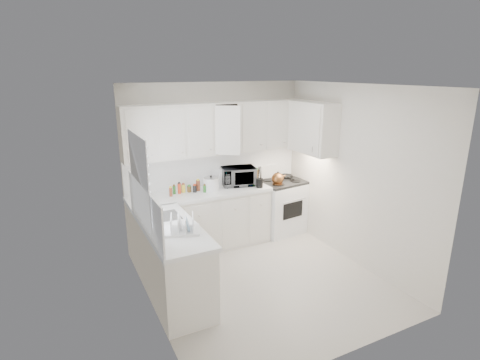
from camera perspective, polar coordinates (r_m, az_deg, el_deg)
floor at (r=5.38m, az=3.46°, el=-14.81°), size 3.20×3.20×0.00m
ceiling at (r=4.61m, az=4.02°, el=14.07°), size 3.20×3.20×0.00m
wall_back at (r=6.22m, az=-3.72°, el=2.52°), size 3.00×0.00×3.00m
wall_front at (r=3.64m, az=16.63°, el=-8.33°), size 3.00×0.00×3.00m
wall_left at (r=4.32m, az=-13.80°, el=-4.19°), size 0.00×3.20×3.20m
wall_right at (r=5.72m, az=16.82°, el=0.61°), size 0.00×3.20×3.20m
window_blinds at (r=4.57m, az=-14.78°, el=0.18°), size 0.06×0.96×1.06m
lower_cabinets_back at (r=6.08m, az=-5.87°, el=-6.30°), size 2.22×0.60×0.90m
lower_cabinets_left at (r=4.91m, az=-10.19°, el=-12.28°), size 0.60×1.60×0.90m
countertop_back at (r=5.91m, az=-5.96°, el=-2.07°), size 2.24×0.64×0.05m
countertop_left at (r=4.70m, az=-10.36°, el=-7.16°), size 0.64×1.62×0.05m
backsplash_back at (r=6.23m, az=-3.68°, el=1.83°), size 2.98×0.02×0.55m
backsplash_left at (r=4.53m, az=-14.20°, el=-4.26°), size 0.02×1.60×0.55m
upper_cabinets_back at (r=6.03m, az=-3.14°, el=4.03°), size 3.00×0.33×0.80m
upper_cabinets_right at (r=6.17m, az=10.67°, el=4.07°), size 0.33×0.90×0.80m
sink at (r=4.96m, az=-11.61°, el=-4.16°), size 0.42×0.38×0.30m
stove at (r=6.67m, az=6.18°, el=-2.91°), size 0.85×0.73×1.19m
tea_kettle at (r=6.31m, az=5.72°, el=0.36°), size 0.32×0.30×0.23m
frying_pan at (r=6.78m, az=6.83°, el=0.67°), size 0.28×0.45×0.04m
microwave at (r=6.19m, az=-0.26°, el=0.88°), size 0.59×0.41×0.37m
rice_cooker at (r=5.94m, az=-4.40°, el=-0.45°), size 0.29×0.29×0.24m
paper_towel at (r=6.23m, az=-2.75°, el=0.51°), size 0.12×0.12×0.27m
utensil_crock at (r=6.06m, az=2.98°, el=0.48°), size 0.15×0.15×0.36m
dish_rack at (r=4.47m, az=-8.86°, el=-6.40°), size 0.50×0.43×0.23m
spice_left_0 at (r=5.86m, az=-10.65°, el=-1.49°), size 0.06×0.06×0.13m
spice_left_1 at (r=5.80m, az=-9.69°, el=-1.63°), size 0.06×0.06×0.13m
spice_left_2 at (r=5.90m, az=-9.25°, el=-1.29°), size 0.06×0.06×0.13m
spice_left_3 at (r=5.84m, az=-8.28°, el=-1.44°), size 0.06×0.06×0.13m
spice_left_4 at (r=5.94m, az=-7.88°, el=-1.10°), size 0.06×0.06×0.13m
spice_left_5 at (r=5.89m, az=-6.90°, el=-1.24°), size 0.06×0.06×0.13m
spice_left_6 at (r=5.99m, az=-6.52°, el=-0.91°), size 0.06×0.06×0.13m
spice_left_7 at (r=5.94m, az=-5.54°, el=-1.05°), size 0.06×0.06×0.13m
sauce_right_0 at (r=6.40m, az=1.59°, el=0.59°), size 0.06×0.06×0.19m
sauce_right_1 at (r=6.38m, az=2.28°, el=0.52°), size 0.06×0.06×0.19m
sauce_right_2 at (r=6.45m, az=2.45°, el=0.71°), size 0.06×0.06×0.19m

